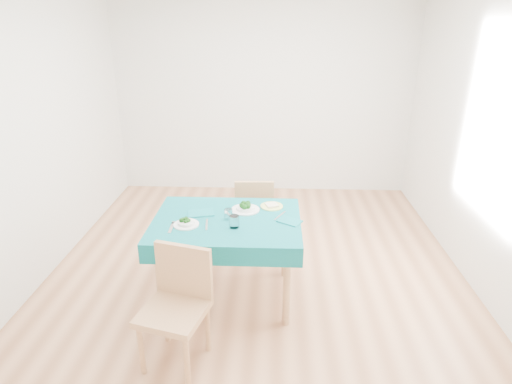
{
  "coord_description": "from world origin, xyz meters",
  "views": [
    {
      "loc": [
        0.16,
        -3.57,
        2.3
      ],
      "look_at": [
        0.0,
        0.0,
        0.85
      ],
      "focal_mm": 30.0,
      "sensor_mm": 36.0,
      "label": 1
    }
  ],
  "objects_px": {
    "bowl_near": "(186,222)",
    "side_plate": "(272,206)",
    "chair_far": "(255,210)",
    "table": "(228,259)",
    "bowl_far": "(245,206)",
    "chair_near": "(172,300)"
  },
  "relations": [
    {
      "from": "bowl_far",
      "to": "side_plate",
      "type": "bearing_deg",
      "value": 20.96
    },
    {
      "from": "side_plate",
      "to": "table",
      "type": "bearing_deg",
      "value": -143.68
    },
    {
      "from": "chair_near",
      "to": "chair_far",
      "type": "relative_size",
      "value": 1.11
    },
    {
      "from": "chair_near",
      "to": "chair_far",
      "type": "height_order",
      "value": "chair_near"
    },
    {
      "from": "table",
      "to": "bowl_near",
      "type": "xyz_separation_m",
      "value": [
        -0.31,
        -0.12,
        0.41
      ]
    },
    {
      "from": "table",
      "to": "side_plate",
      "type": "distance_m",
      "value": 0.6
    },
    {
      "from": "table",
      "to": "side_plate",
      "type": "relative_size",
      "value": 6.09
    },
    {
      "from": "chair_far",
      "to": "chair_near",
      "type": "bearing_deg",
      "value": 71.53
    },
    {
      "from": "bowl_far",
      "to": "side_plate",
      "type": "relative_size",
      "value": 1.24
    },
    {
      "from": "bowl_far",
      "to": "table",
      "type": "bearing_deg",
      "value": -127.75
    },
    {
      "from": "chair_near",
      "to": "bowl_near",
      "type": "xyz_separation_m",
      "value": [
        -0.02,
        0.67,
        0.26
      ]
    },
    {
      "from": "chair_far",
      "to": "side_plate",
      "type": "relative_size",
      "value": 4.79
    },
    {
      "from": "chair_near",
      "to": "bowl_near",
      "type": "distance_m",
      "value": 0.72
    },
    {
      "from": "bowl_near",
      "to": "side_plate",
      "type": "xyz_separation_m",
      "value": [
        0.68,
        0.4,
        -0.03
      ]
    },
    {
      "from": "chair_far",
      "to": "bowl_far",
      "type": "bearing_deg",
      "value": 83.68
    },
    {
      "from": "chair_far",
      "to": "side_plate",
      "type": "bearing_deg",
      "value": 106.1
    },
    {
      "from": "side_plate",
      "to": "chair_near",
      "type": "bearing_deg",
      "value": -121.68
    },
    {
      "from": "table",
      "to": "bowl_far",
      "type": "xyz_separation_m",
      "value": [
        0.14,
        0.19,
        0.42
      ]
    },
    {
      "from": "chair_near",
      "to": "side_plate",
      "type": "height_order",
      "value": "chair_near"
    },
    {
      "from": "table",
      "to": "side_plate",
      "type": "xyz_separation_m",
      "value": [
        0.37,
        0.27,
        0.38
      ]
    },
    {
      "from": "table",
      "to": "bowl_near",
      "type": "height_order",
      "value": "bowl_near"
    },
    {
      "from": "chair_far",
      "to": "bowl_near",
      "type": "height_order",
      "value": "chair_far"
    }
  ]
}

